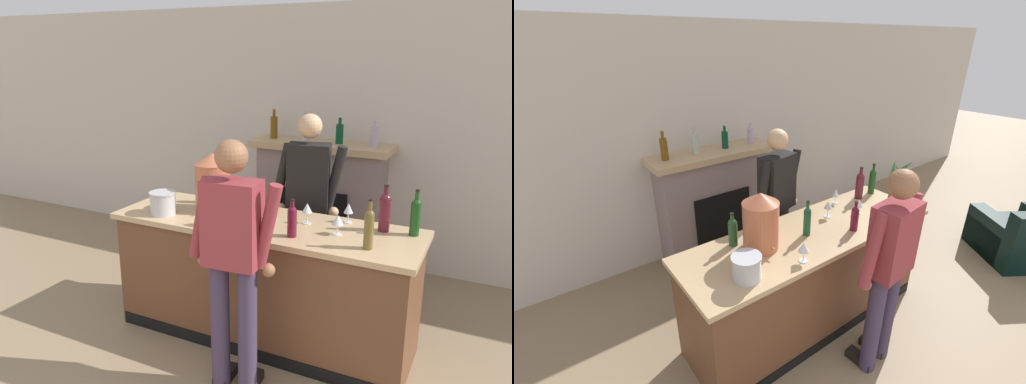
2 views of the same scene
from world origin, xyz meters
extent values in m
cube|color=beige|center=(0.00, 4.60, 1.38)|extent=(12.00, 0.07, 2.75)
cube|color=brown|center=(-0.23, 2.72, 0.47)|extent=(2.35, 0.70, 0.95)
cube|color=tan|center=(-0.23, 2.72, 0.97)|extent=(2.42, 0.77, 0.04)
cube|color=black|center=(-0.23, 2.36, 0.05)|extent=(2.31, 0.01, 0.10)
cube|color=gray|center=(-0.34, 4.35, 0.64)|extent=(1.32, 0.44, 1.28)
cube|color=black|center=(-0.34, 4.12, 0.47)|extent=(0.73, 0.02, 0.82)
cube|color=tan|center=(-0.34, 4.33, 1.32)|extent=(1.48, 0.52, 0.07)
cylinder|color=brown|center=(-0.89, 4.33, 1.47)|extent=(0.08, 0.08, 0.24)
cylinder|color=brown|center=(-0.89, 4.33, 1.63)|extent=(0.03, 0.03, 0.08)
cylinder|color=#B1BAB0|center=(-0.54, 4.33, 1.47)|extent=(0.07, 0.07, 0.23)
cylinder|color=#B1BAB0|center=(-0.54, 4.33, 1.62)|extent=(0.03, 0.03, 0.08)
cylinder|color=#0A3F27|center=(-0.16, 4.33, 1.45)|extent=(0.08, 0.08, 0.20)
cylinder|color=#0A3F27|center=(-0.16, 4.33, 1.58)|extent=(0.03, 0.03, 0.07)
cylinder|color=#B4A6BC|center=(0.20, 4.33, 1.45)|extent=(0.08, 0.08, 0.19)
cylinder|color=#B4A6BC|center=(0.20, 4.33, 1.57)|extent=(0.03, 0.03, 0.06)
cube|color=black|center=(2.65, 1.94, 0.20)|extent=(1.23, 1.22, 0.40)
cube|color=black|center=(2.36, 2.13, 0.27)|extent=(0.64, 0.83, 0.54)
cylinder|color=#975848|center=(2.93, 3.90, 0.15)|extent=(0.24, 0.24, 0.30)
cylinder|color=#332319|center=(2.93, 3.90, 0.29)|extent=(0.22, 0.22, 0.02)
cone|color=#408732|center=(3.06, 3.92, 0.50)|extent=(0.18, 0.39, 0.41)
cone|color=#3B883F|center=(2.88, 3.99, 0.50)|extent=(0.27, 0.21, 0.37)
cone|color=#357840|center=(2.85, 3.81, 0.49)|extent=(0.34, 0.32, 0.38)
cylinder|color=#3D314A|center=(-0.01, 2.02, 0.47)|extent=(0.13, 0.13, 0.94)
cube|color=black|center=(-0.01, 2.09, 0.04)|extent=(0.12, 0.25, 0.07)
cylinder|color=#3D314A|center=(-0.21, 2.00, 0.47)|extent=(0.13, 0.13, 0.94)
cube|color=black|center=(-0.21, 2.07, 0.04)|extent=(0.12, 0.25, 0.07)
cube|color=maroon|center=(-0.11, 2.01, 1.22)|extent=(0.38, 0.25, 0.56)
cylinder|color=maroon|center=(0.12, 2.05, 1.22)|extent=(0.20, 0.08, 0.57)
sphere|color=#8E5C3D|center=(0.12, 2.07, 0.92)|extent=(0.09, 0.09, 0.09)
cylinder|color=maroon|center=(-0.34, 2.01, 1.22)|extent=(0.20, 0.08, 0.57)
sphere|color=#8E5C3D|center=(-0.34, 2.03, 0.92)|extent=(0.09, 0.09, 0.09)
sphere|color=#8E5C3D|center=(-0.11, 2.01, 1.65)|extent=(0.21, 0.21, 0.21)
cylinder|color=#483939|center=(-0.21, 3.35, 0.47)|extent=(0.13, 0.13, 0.93)
cube|color=black|center=(-0.20, 3.28, 0.04)|extent=(0.15, 0.26, 0.07)
cylinder|color=#483939|center=(-0.02, 3.39, 0.47)|extent=(0.13, 0.13, 0.93)
cube|color=black|center=(0.00, 3.32, 0.04)|extent=(0.15, 0.26, 0.07)
cube|color=black|center=(-0.12, 3.37, 1.22)|extent=(0.40, 0.29, 0.58)
cylinder|color=black|center=(-0.34, 3.30, 1.23)|extent=(0.20, 0.08, 0.57)
sphere|color=tan|center=(-0.33, 3.28, 0.93)|extent=(0.09, 0.09, 0.09)
cylinder|color=black|center=(0.11, 3.40, 1.23)|extent=(0.20, 0.08, 0.57)
sphere|color=tan|center=(0.12, 3.38, 0.93)|extent=(0.09, 0.09, 0.09)
sphere|color=tan|center=(-0.12, 3.37, 1.66)|extent=(0.21, 0.21, 0.21)
cylinder|color=#B96140|center=(-0.73, 2.79, 1.19)|extent=(0.29, 0.29, 0.40)
cone|color=#B96140|center=(-0.73, 2.79, 1.43)|extent=(0.30, 0.30, 0.09)
cylinder|color=#B29333|center=(-0.73, 2.62, 1.06)|extent=(0.02, 0.04, 0.02)
cylinder|color=silver|center=(-1.04, 2.52, 1.08)|extent=(0.20, 0.20, 0.17)
cylinder|color=silver|center=(-1.04, 2.52, 1.17)|extent=(0.22, 0.22, 0.01)
cylinder|color=maroon|center=(0.09, 2.53, 1.09)|extent=(0.07, 0.07, 0.19)
sphere|color=maroon|center=(0.09, 2.53, 1.18)|extent=(0.07, 0.07, 0.07)
cylinder|color=maroon|center=(0.09, 2.53, 1.22)|extent=(0.03, 0.03, 0.07)
cylinder|color=black|center=(0.09, 2.53, 1.26)|extent=(0.03, 0.03, 0.01)
cylinder|color=brown|center=(0.63, 2.54, 1.11)|extent=(0.07, 0.07, 0.24)
sphere|color=brown|center=(0.63, 2.54, 1.23)|extent=(0.06, 0.06, 0.06)
cylinder|color=brown|center=(0.63, 2.54, 1.28)|extent=(0.03, 0.03, 0.09)
cylinder|color=black|center=(0.63, 2.54, 1.33)|extent=(0.03, 0.03, 0.01)
cylinder|color=#19461A|center=(0.86, 2.95, 1.11)|extent=(0.07, 0.07, 0.24)
sphere|color=#19461A|center=(0.86, 2.95, 1.23)|extent=(0.07, 0.07, 0.07)
cylinder|color=#19461A|center=(0.86, 2.95, 1.27)|extent=(0.03, 0.03, 0.09)
cylinder|color=black|center=(0.86, 2.95, 1.33)|extent=(0.03, 0.03, 0.01)
cylinder|color=#15482E|center=(-0.30, 2.71, 1.10)|extent=(0.07, 0.07, 0.22)
sphere|color=#15482E|center=(-0.30, 2.71, 1.21)|extent=(0.06, 0.06, 0.06)
cylinder|color=#15482E|center=(-0.30, 2.71, 1.26)|extent=(0.03, 0.03, 0.09)
cylinder|color=black|center=(-0.30, 2.71, 1.31)|extent=(0.03, 0.03, 0.01)
cylinder|color=#561A25|center=(0.65, 2.94, 1.11)|extent=(0.08, 0.08, 0.24)
sphere|color=#561A25|center=(0.65, 2.94, 1.23)|extent=(0.08, 0.08, 0.08)
cylinder|color=#561A25|center=(0.65, 2.94, 1.28)|extent=(0.03, 0.03, 0.09)
cylinder|color=black|center=(0.65, 2.94, 1.34)|extent=(0.04, 0.04, 0.01)
cylinder|color=#224823|center=(-0.89, 2.95, 1.09)|extent=(0.08, 0.08, 0.20)
sphere|color=#224823|center=(-0.89, 2.95, 1.19)|extent=(0.07, 0.07, 0.07)
cylinder|color=#224823|center=(-0.89, 2.95, 1.23)|extent=(0.03, 0.03, 0.08)
cylinder|color=black|center=(-0.89, 2.95, 1.28)|extent=(0.03, 0.03, 0.01)
cylinder|color=silver|center=(0.08, 2.84, 0.99)|extent=(0.07, 0.07, 0.01)
cylinder|color=silver|center=(0.08, 2.84, 1.04)|extent=(0.01, 0.01, 0.08)
cone|color=silver|center=(0.08, 2.84, 1.12)|extent=(0.08, 0.08, 0.07)
cylinder|color=silver|center=(-0.58, 2.44, 0.99)|extent=(0.07, 0.07, 0.01)
cylinder|color=silver|center=(-0.58, 2.44, 1.04)|extent=(0.01, 0.01, 0.08)
cone|color=silver|center=(-0.58, 2.44, 1.12)|extent=(0.09, 0.09, 0.07)
cylinder|color=silver|center=(0.36, 3.00, 0.99)|extent=(0.06, 0.06, 0.01)
cylinder|color=silver|center=(0.36, 3.00, 1.03)|extent=(0.01, 0.01, 0.07)
cone|color=silver|center=(0.36, 3.00, 1.11)|extent=(0.07, 0.07, 0.08)
cylinder|color=silver|center=(0.37, 2.71, 0.99)|extent=(0.07, 0.07, 0.01)
cylinder|color=silver|center=(0.37, 2.71, 1.03)|extent=(0.01, 0.01, 0.07)
cone|color=silver|center=(0.37, 2.71, 1.10)|extent=(0.08, 0.08, 0.07)
camera|label=1|loc=(1.37, -0.57, 2.27)|focal=35.00mm
camera|label=2|loc=(-2.08, 0.86, 2.54)|focal=24.00mm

